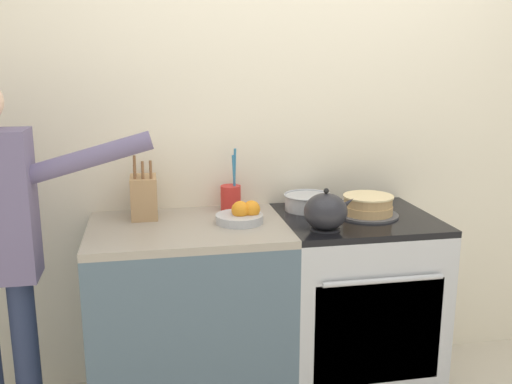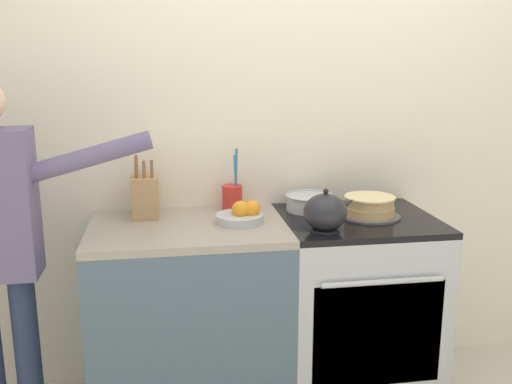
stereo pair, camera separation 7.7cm
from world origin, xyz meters
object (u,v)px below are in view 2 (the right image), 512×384
(tea_kettle, at_px, (326,212))
(mixing_bowl, at_px, (309,202))
(stove_range, at_px, (355,307))
(knife_block, at_px, (145,196))
(layer_cake, at_px, (369,207))
(fruit_bowl, at_px, (242,215))
(utensil_crock, at_px, (232,196))

(tea_kettle, relative_size, mixing_bowl, 0.98)
(stove_range, distance_m, knife_block, 1.17)
(stove_range, xyz_separation_m, tea_kettle, (-0.22, -0.18, 0.55))
(layer_cake, xyz_separation_m, fruit_bowl, (-0.62, 0.00, -0.01))
(mixing_bowl, relative_size, utensil_crock, 0.77)
(knife_block, distance_m, utensil_crock, 0.43)
(stove_range, distance_m, layer_cake, 0.51)
(mixing_bowl, height_order, knife_block, knife_block)
(tea_kettle, relative_size, fruit_bowl, 1.07)
(tea_kettle, bearing_deg, stove_range, 39.49)
(tea_kettle, height_order, utensil_crock, utensil_crock)
(knife_block, bearing_deg, stove_range, -10.11)
(tea_kettle, bearing_deg, fruit_bowl, 152.73)
(knife_block, bearing_deg, mixing_bowl, -1.17)
(tea_kettle, xyz_separation_m, fruit_bowl, (-0.35, 0.18, -0.05))
(stove_range, relative_size, layer_cake, 3.13)
(stove_range, height_order, mixing_bowl, mixing_bowl)
(tea_kettle, height_order, knife_block, knife_block)
(utensil_crock, bearing_deg, layer_cake, -20.53)
(stove_range, xyz_separation_m, fruit_bowl, (-0.56, 0.00, 0.50))
(tea_kettle, xyz_separation_m, knife_block, (-0.79, 0.36, 0.02))
(stove_range, height_order, fruit_bowl, fruit_bowl)
(layer_cake, bearing_deg, mixing_bowl, 147.61)
(fruit_bowl, bearing_deg, knife_block, 158.14)
(utensil_crock, height_order, fruit_bowl, utensil_crock)
(layer_cake, bearing_deg, stove_range, -178.60)
(stove_range, bearing_deg, layer_cake, 1.40)
(tea_kettle, distance_m, fruit_bowl, 0.40)
(tea_kettle, relative_size, knife_block, 0.80)
(stove_range, distance_m, fruit_bowl, 0.75)
(tea_kettle, distance_m, mixing_bowl, 0.34)
(fruit_bowl, bearing_deg, mixing_bowl, 23.93)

